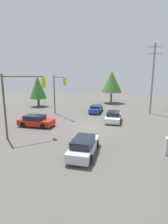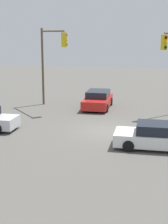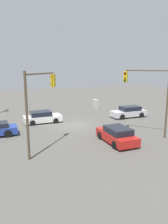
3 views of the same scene
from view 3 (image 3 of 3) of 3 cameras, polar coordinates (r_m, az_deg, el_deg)
name	(u,v)px [view 3 (image 3 of 3)]	position (r m, az deg, el deg)	size (l,w,h in m)	color
ground_plane	(73,126)	(24.41, -2.87, -3.55)	(80.00, 80.00, 0.00)	#54514C
sedan_white	(42,117)	(25.97, -10.88, -1.33)	(2.06, 4.28, 1.35)	silver
sedan_red	(117,135)	(19.18, 8.59, -5.96)	(4.29, 2.06, 1.41)	red
sedan_silver	(129,112)	(28.76, 11.64, 0.01)	(1.85, 4.60, 1.41)	silver
traffic_signal_main	(150,90)	(21.02, 16.82, 5.59)	(3.22, 2.98, 6.38)	brown
traffic_signal_cross	(39,97)	(16.50, -11.78, 3.83)	(3.07, 2.89, 6.23)	brown
electrical_cabinet	(96,104)	(33.93, 3.05, 2.11)	(1.15, 0.55, 1.40)	#B2B2AD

